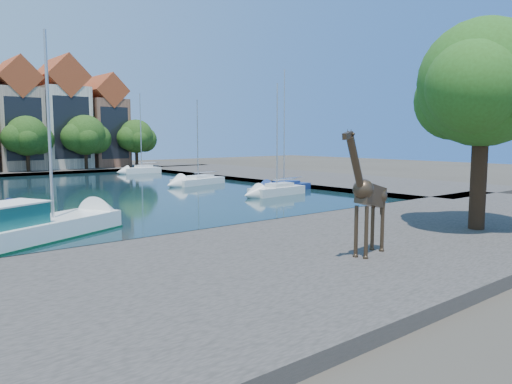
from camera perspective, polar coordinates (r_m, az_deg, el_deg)
ground at (r=28.01m, az=-0.28°, el=-4.42°), size 160.00×160.00×0.00m
water_basin at (r=48.77m, az=-18.52°, el=-0.08°), size 38.00×50.00×0.08m
near_quay at (r=23.10m, az=10.90°, el=-6.24°), size 50.00×14.00×0.50m
far_quay at (r=79.34m, az=-26.98°, el=2.08°), size 60.00×16.00×0.50m
right_quay at (r=62.26m, az=3.42°, el=1.77°), size 14.00×52.00×0.50m
plane_tree at (r=28.04m, az=24.63°, el=10.76°), size 8.32×6.40×10.62m
townhouse_east_inner at (r=79.68m, az=-25.84°, el=7.54°), size 5.94×9.18×15.79m
townhouse_east_mid at (r=81.52m, az=-21.38°, el=7.96°), size 6.43×9.18×16.65m
townhouse_east_end at (r=83.79m, az=-17.10°, el=7.38°), size 5.44×9.18×14.43m
far_tree_mid_east at (r=74.35m, az=-24.64°, el=5.71°), size 7.02×5.40×7.52m
far_tree_east at (r=76.85m, az=-18.85°, el=6.04°), size 7.54×5.80×7.84m
far_tree_far_east at (r=80.07m, az=-13.47°, el=6.09°), size 6.76×5.20×7.36m
giraffe_statue at (r=20.27m, az=12.68°, el=-0.35°), size 3.44×1.15×4.95m
motorsailer at (r=26.89m, az=-24.39°, el=-3.54°), size 9.72×6.53×10.46m
sailboat_right_a at (r=44.15m, az=2.40°, el=0.40°), size 5.60×2.33×9.74m
sailboat_right_b at (r=47.87m, az=3.21°, el=0.78°), size 5.81×2.42×11.41m
sailboat_right_c at (r=54.17m, az=-6.63°, el=1.41°), size 6.61×3.58×9.03m
sailboat_right_d at (r=72.11m, az=-12.93°, el=2.63°), size 5.24×1.96×11.09m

